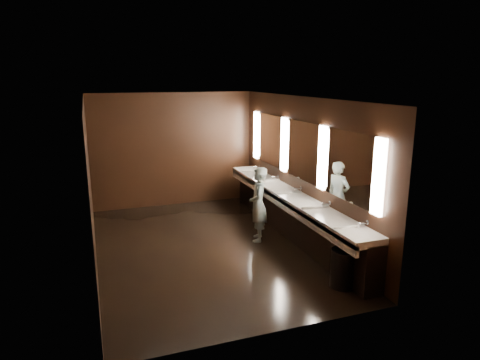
% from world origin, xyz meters
% --- Properties ---
extents(floor, '(6.00, 6.00, 0.00)m').
position_xyz_m(floor, '(0.00, 0.00, 0.00)').
color(floor, black).
rests_on(floor, ground).
extents(ceiling, '(4.00, 6.00, 0.02)m').
position_xyz_m(ceiling, '(0.00, 0.00, 2.80)').
color(ceiling, '#2D2D2B').
rests_on(ceiling, wall_back).
extents(wall_back, '(4.00, 0.02, 2.80)m').
position_xyz_m(wall_back, '(0.00, 3.00, 1.40)').
color(wall_back, black).
rests_on(wall_back, floor).
extents(wall_front, '(4.00, 0.02, 2.80)m').
position_xyz_m(wall_front, '(0.00, -3.00, 1.40)').
color(wall_front, black).
rests_on(wall_front, floor).
extents(wall_left, '(0.02, 6.00, 2.80)m').
position_xyz_m(wall_left, '(-2.00, 0.00, 1.40)').
color(wall_left, black).
rests_on(wall_left, floor).
extents(wall_right, '(0.02, 6.00, 2.80)m').
position_xyz_m(wall_right, '(2.00, 0.00, 1.40)').
color(wall_right, black).
rests_on(wall_right, floor).
extents(sink_counter, '(0.55, 5.40, 1.01)m').
position_xyz_m(sink_counter, '(1.79, 0.00, 0.50)').
color(sink_counter, black).
rests_on(sink_counter, floor).
extents(mirror_band, '(0.06, 5.03, 1.15)m').
position_xyz_m(mirror_band, '(1.98, -0.00, 1.75)').
color(mirror_band, white).
rests_on(mirror_band, wall_right).
extents(person, '(0.52, 0.63, 1.47)m').
position_xyz_m(person, '(1.07, 0.01, 0.74)').
color(person, '#92C2D9').
rests_on(person, floor).
extents(trash_bin, '(0.51, 0.51, 0.60)m').
position_xyz_m(trash_bin, '(1.58, -2.23, 0.30)').
color(trash_bin, black).
rests_on(trash_bin, floor).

